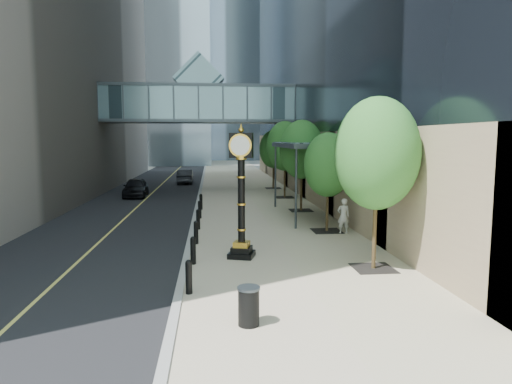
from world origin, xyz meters
TOP-DOWN VIEW (x-y plane):
  - ground at (0.00, 0.00)m, footprint 320.00×320.00m
  - road at (-7.00, 40.00)m, footprint 8.00×180.00m
  - sidewalk at (1.00, 40.00)m, footprint 8.00×180.00m
  - curb at (-3.00, 40.00)m, footprint 0.25×180.00m
  - distant_tower_c at (-6.00, 120.00)m, footprint 22.00×22.00m
  - skywalk at (-3.00, 28.00)m, footprint 17.00×4.20m
  - entrance_canopy at (3.48, 14.00)m, footprint 3.00×8.00m
  - bollard_row at (-2.70, 9.00)m, footprint 0.20×16.20m
  - street_trees at (3.60, 15.73)m, footprint 2.89×28.73m
  - street_clock at (-0.89, 4.99)m, footprint 1.15×1.15m
  - trash_bin at (-1.14, -1.43)m, footprint 0.62×0.62m
  - pedestrian at (4.25, 8.91)m, footprint 0.62×0.41m
  - car_near at (-7.97, 24.42)m, footprint 1.95×4.41m
  - car_far at (-4.69, 34.96)m, footprint 1.51×4.30m

SIDE VIEW (x-z plane):
  - ground at x=0.00m, z-range 0.00..0.00m
  - road at x=-7.00m, z-range 0.00..0.02m
  - sidewalk at x=1.00m, z-range 0.00..0.06m
  - curb at x=-3.00m, z-range 0.00..0.07m
  - bollard_row at x=-2.70m, z-range 0.06..0.96m
  - trash_bin at x=-1.14m, z-range 0.06..0.96m
  - car_far at x=-4.69m, z-range 0.02..1.44m
  - car_near at x=-7.97m, z-range 0.02..1.49m
  - pedestrian at x=4.25m, z-range 0.06..1.75m
  - street_clock at x=-0.89m, z-range -0.27..4.67m
  - street_trees at x=3.60m, z-range 0.87..6.81m
  - entrance_canopy at x=3.48m, z-range 2.00..6.38m
  - skywalk at x=-3.00m, z-range 4.81..10.61m
  - distant_tower_c at x=-6.00m, z-range 0.00..65.00m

